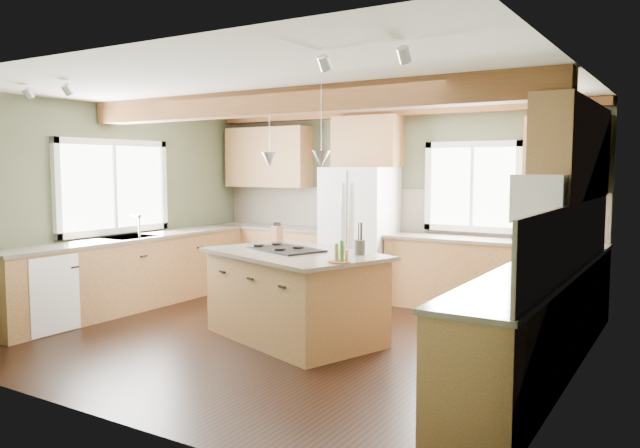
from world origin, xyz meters
The scene contains 37 objects.
floor centered at (0.00, 0.00, 0.00)m, with size 5.60×5.60×0.00m, color black.
ceiling centered at (0.00, 0.00, 2.60)m, with size 5.60×5.60×0.00m, color silver.
wall_back centered at (0.00, 2.50, 1.30)m, with size 5.60×5.60×0.00m, color #4A5139.
wall_left centered at (-2.80, 0.00, 1.30)m, with size 5.00×5.00×0.00m, color #4A5139.
wall_right centered at (2.80, 0.00, 1.30)m, with size 5.00×5.00×0.00m, color #4A5139.
ceiling_beam centered at (0.00, -0.03, 2.47)m, with size 5.55×0.26×0.26m, color brown.
soffit_trim centered at (0.00, 2.40, 2.54)m, with size 5.55×0.20×0.10m, color brown.
backsplash_back centered at (0.00, 2.48, 1.21)m, with size 5.58×0.03×0.58m, color brown.
backsplash_right centered at (2.78, 0.05, 1.21)m, with size 0.03×3.70×0.58m, color brown.
base_cab_back_left centered at (-1.79, 2.20, 0.44)m, with size 2.02×0.60×0.88m, color brown.
counter_back_left centered at (-1.79, 2.20, 0.90)m, with size 2.06×0.64×0.04m, color #484035.
base_cab_back_right centered at (1.49, 2.20, 0.44)m, with size 2.62×0.60×0.88m, color brown.
counter_back_right centered at (1.49, 2.20, 0.90)m, with size 2.66×0.64×0.04m, color #484035.
base_cab_left centered at (-2.50, 0.05, 0.44)m, with size 0.60×3.70×0.88m, color brown.
counter_left centered at (-2.50, 0.05, 0.90)m, with size 0.64×3.74×0.04m, color #484035.
base_cab_right centered at (2.50, 0.05, 0.44)m, with size 0.60×3.70×0.88m, color brown.
counter_right centered at (2.50, 0.05, 0.90)m, with size 0.64×3.74×0.04m, color #484035.
upper_cab_back_left centered at (-1.99, 2.33, 1.95)m, with size 1.40×0.35×0.90m, color brown.
upper_cab_over_fridge centered at (-0.30, 2.33, 2.15)m, with size 0.96×0.35×0.70m, color brown.
upper_cab_right centered at (2.62, 0.90, 1.95)m, with size 0.35×2.20×0.90m, color brown.
upper_cab_back_corner centered at (2.30, 2.33, 1.95)m, with size 0.90×0.35×0.90m, color brown.
window_left centered at (-2.78, 0.05, 1.55)m, with size 0.04×1.60×1.05m, color white.
window_back centered at (1.15, 2.48, 1.55)m, with size 1.10×0.04×1.00m, color white.
sink centered at (-2.50, 0.05, 0.91)m, with size 0.50×0.65×0.03m, color #262628.
faucet centered at (-2.32, 0.05, 1.05)m, with size 0.02×0.02×0.28m, color #B2B2B7.
dishwasher centered at (-2.49, -1.25, 0.43)m, with size 0.60×0.60×0.84m, color white.
oven centered at (2.49, -1.25, 0.43)m, with size 0.60×0.72×0.84m, color white.
microwave centered at (2.58, -0.05, 1.55)m, with size 0.40×0.70×0.38m, color white.
pendant_left centered at (-0.34, 0.11, 1.88)m, with size 0.18×0.18×0.16m, color #B2B2B7.
pendant_right centered at (0.50, -0.18, 1.88)m, with size 0.18×0.18×0.16m, color #B2B2B7.
refrigerator centered at (-0.30, 2.12, 0.90)m, with size 0.90×0.74×1.80m, color silver.
island centered at (0.08, -0.03, 0.44)m, with size 1.77×1.08×0.88m, color brown.
island_top centered at (0.08, -0.03, 0.90)m, with size 1.89×1.20×0.04m, color #484035.
cooktop centered at (-0.06, 0.01, 0.93)m, with size 0.77×0.51×0.02m, color black.
knife_block centered at (-0.51, 0.47, 1.02)m, with size 0.12×0.09×0.20m, color brown.
utensil_crock centered at (0.76, 0.13, 0.99)m, with size 0.11×0.11×0.15m, color #473F39.
bottle_tray centered at (0.84, -0.42, 1.02)m, with size 0.21×0.21×0.20m, color brown, non-canonical shape.
Camera 1 is at (3.69, -5.37, 1.80)m, focal length 35.00 mm.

